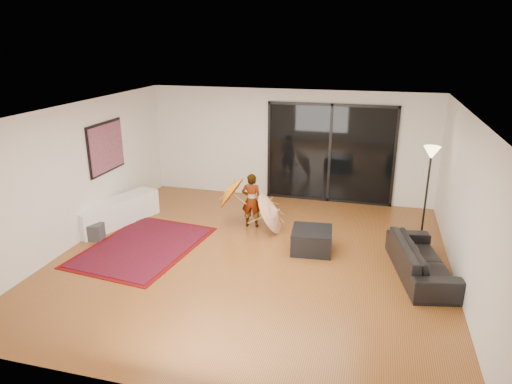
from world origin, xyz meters
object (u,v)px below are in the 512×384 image
(media_console, at_px, (117,212))
(ottoman, at_px, (312,240))
(child, at_px, (252,200))
(sofa, at_px, (422,259))

(media_console, relative_size, ottoman, 2.67)
(ottoman, height_order, child, child)
(child, bearing_deg, media_console, 8.03)
(sofa, bearing_deg, ottoman, 64.87)
(media_console, relative_size, child, 1.70)
(sofa, xyz_separation_m, child, (-3.35, 1.32, 0.30))
(media_console, height_order, child, child)
(media_console, bearing_deg, ottoman, 17.22)
(media_console, bearing_deg, sofa, 13.85)
(media_console, xyz_separation_m, child, (2.85, 0.64, 0.31))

